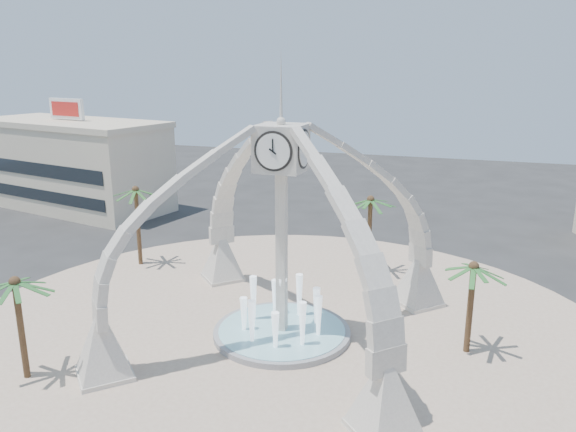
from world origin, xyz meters
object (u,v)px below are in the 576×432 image
(palm_east, at_px, (474,268))
(palm_south, at_px, (15,283))
(palm_west, at_px, (136,191))
(clock_tower, at_px, (282,230))
(palm_north, at_px, (371,201))
(fountain, at_px, (282,331))

(palm_east, height_order, palm_south, palm_south)
(palm_east, height_order, palm_west, palm_west)
(palm_west, relative_size, palm_south, 1.15)
(clock_tower, bearing_deg, palm_west, 151.56)
(palm_west, distance_m, palm_north, 17.92)
(palm_north, bearing_deg, palm_east, -54.47)
(palm_west, xyz_separation_m, palm_south, (3.88, -16.35, -0.86))
(palm_west, bearing_deg, palm_south, -76.65)
(fountain, bearing_deg, palm_north, 76.46)
(palm_west, bearing_deg, palm_north, 12.61)
(palm_north, distance_m, palm_south, 24.41)
(fountain, bearing_deg, palm_west, 151.56)
(palm_east, height_order, palm_north, palm_north)
(clock_tower, height_order, palm_west, clock_tower)
(palm_west, height_order, palm_north, palm_west)
(palm_south, bearing_deg, fountain, 38.06)
(clock_tower, relative_size, palm_west, 2.66)
(fountain, height_order, palm_east, palm_east)
(fountain, relative_size, palm_west, 1.18)
(palm_east, bearing_deg, fountain, -172.23)
(fountain, bearing_deg, palm_east, 7.77)
(palm_east, distance_m, palm_north, 12.84)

